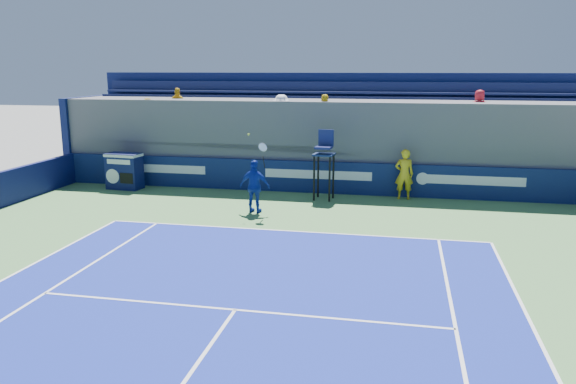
% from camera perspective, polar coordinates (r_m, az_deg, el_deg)
% --- Properties ---
extents(ball_person, '(0.69, 0.49, 1.80)m').
position_cam_1_polar(ball_person, '(20.30, 11.72, 1.78)').
color(ball_person, gold).
rests_on(ball_person, apron).
extents(back_hoarding, '(20.40, 0.21, 1.20)m').
position_cam_1_polar(back_hoarding, '(20.99, 3.07, 1.50)').
color(back_hoarding, '#0D1949').
rests_on(back_hoarding, ground).
extents(match_clock, '(1.38, 0.84, 1.40)m').
position_cam_1_polar(match_clock, '(22.55, -16.29, 2.15)').
color(match_clock, '#0D1445').
rests_on(match_clock, ground).
extents(umpire_chair, '(0.77, 0.77, 2.48)m').
position_cam_1_polar(umpire_chair, '(19.79, 3.70, 3.55)').
color(umpire_chair, black).
rests_on(umpire_chair, ground).
extents(tennis_player, '(1.05, 0.53, 2.57)m').
position_cam_1_polar(tennis_player, '(18.03, -3.38, 0.57)').
color(tennis_player, navy).
rests_on(tennis_player, apron).
extents(stadium_seating, '(21.00, 4.05, 4.40)m').
position_cam_1_polar(stadium_seating, '(22.80, 3.83, 5.52)').
color(stadium_seating, '#4D4D52').
rests_on(stadium_seating, ground).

